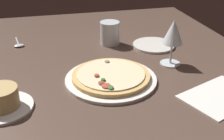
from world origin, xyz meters
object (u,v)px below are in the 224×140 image
Objects in this scene: ramekin_on_saucer at (2,101)px; wine_glass_far at (173,33)px; side_plate at (154,45)px; water_glass at (110,35)px; spoon at (19,44)px; pizza_main at (111,77)px; paper_menu at (220,96)px.

wine_glass_far reaches higher than ramekin_on_saucer.
side_plate is (16.63, -0.33, -10.69)cm from wine_glass_far.
spoon is (6.85, 35.86, -3.48)cm from water_glass.
water_glass is (23.28, 15.98, -7.20)cm from wine_glass_far.
wine_glass_far is 1.39× the size of spoon.
wine_glass_far is (14.93, -53.85, 8.59)cm from ramekin_on_saucer.
pizza_main is 46.98cm from spoon.
wine_glass_far is at bearing -8.90° from paper_menu.
paper_menu is at bearing -167.56° from wine_glass_far.
wine_glass_far is at bearing 178.87° from side_plate.
water_glass is (30.07, -6.82, 2.76)cm from pizza_main.
ramekin_on_saucer is at bearing 105.50° from wine_glass_far.
pizza_main is 2.49× the size of spoon.
pizza_main reaches higher than side_plate.
water_glass is 0.55× the size of side_plate.
pizza_main is at bearing -141.82° from spoon.
ramekin_on_saucer reaches higher than spoon.
pizza_main is 1.79× the size of wine_glass_far.
wine_glass_far is 19.77cm from side_plate.
pizza_main is at bearing 106.59° from wine_glass_far.
pizza_main is 30.96cm from water_glass.
side_plate is at bearing -112.19° from water_glass.
ramekin_on_saucer is at bearing 177.45° from spoon.
side_plate reaches higher than paper_menu.
side_plate is (31.56, -54.18, -2.09)cm from ramekin_on_saucer.
water_glass reaches higher than spoon.
water_glass reaches higher than paper_menu.
side_plate is at bearing -1.13° from wine_glass_far.
wine_glass_far reaches higher than water_glass.
wine_glass_far is 29.14cm from water_glass.
water_glass is 0.43× the size of paper_menu.
ramekin_on_saucer is 53.81cm from water_glass.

